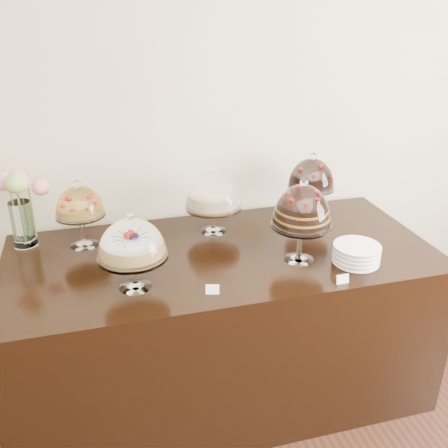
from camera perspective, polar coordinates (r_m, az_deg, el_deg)
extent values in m
cube|color=#C1B79B|center=(2.91, -0.96, 12.61)|extent=(5.00, 0.04, 3.00)
cube|color=black|center=(2.83, -0.27, -11.26)|extent=(2.20, 1.00, 0.90)
cone|color=white|center=(2.32, -10.10, -6.80)|extent=(0.15, 0.15, 0.02)
cylinder|color=white|center=(2.28, -10.24, -5.16)|extent=(0.03, 0.03, 0.13)
cylinder|color=white|center=(2.25, -10.37, -3.61)|extent=(0.31, 0.31, 0.01)
cylinder|color=tan|center=(2.23, -10.44, -2.77)|extent=(0.25, 0.25, 0.06)
sphere|color=#AD0F0D|center=(2.24, -8.90, -1.41)|extent=(0.02, 0.02, 0.02)
sphere|color=#AD0F0D|center=(2.25, -11.91, -1.45)|extent=(0.02, 0.02, 0.02)
sphere|color=#AD0F0D|center=(2.15, -10.75, -2.64)|extent=(0.02, 0.02, 0.02)
sphere|color=white|center=(2.17, -10.74, 0.76)|extent=(0.04, 0.04, 0.04)
cone|color=white|center=(2.54, 8.55, -3.73)|extent=(0.15, 0.15, 0.02)
cylinder|color=white|center=(2.50, 8.68, -1.89)|extent=(0.03, 0.03, 0.16)
cylinder|color=white|center=(2.46, 8.80, -0.11)|extent=(0.30, 0.30, 0.01)
cylinder|color=black|center=(2.44, 8.90, 1.18)|extent=(0.23, 0.23, 0.11)
sphere|color=#AD0F0D|center=(2.45, 10.10, 2.87)|extent=(0.02, 0.02, 0.02)
sphere|color=#AD0F0D|center=(2.47, 8.73, 3.13)|extent=(0.02, 0.02, 0.02)
sphere|color=#AD0F0D|center=(2.43, 7.61, 2.85)|extent=(0.02, 0.02, 0.02)
sphere|color=#AD0F0D|center=(2.37, 7.85, 2.28)|extent=(0.02, 0.02, 0.02)
sphere|color=#AD0F0D|center=(2.36, 9.27, 2.01)|extent=(0.02, 0.02, 0.02)
sphere|color=#AD0F0D|center=(2.39, 10.40, 2.31)|extent=(0.02, 0.02, 0.02)
sphere|color=white|center=(2.38, 9.15, 4.76)|extent=(0.04, 0.04, 0.04)
cone|color=white|center=(2.81, -1.23, -0.54)|extent=(0.15, 0.15, 0.02)
cylinder|color=white|center=(2.78, -1.24, 0.77)|extent=(0.03, 0.03, 0.12)
cylinder|color=white|center=(2.75, -1.25, 1.99)|extent=(0.31, 0.31, 0.01)
cylinder|color=#FFEAC5|center=(2.74, -1.26, 2.78)|extent=(0.26, 0.26, 0.07)
sphere|color=white|center=(2.69, -1.29, 5.69)|extent=(0.04, 0.04, 0.04)
cone|color=white|center=(3.01, 9.63, 0.93)|extent=(0.15, 0.15, 0.02)
cylinder|color=white|center=(2.98, 9.76, 2.59)|extent=(0.03, 0.03, 0.16)
cylinder|color=white|center=(2.95, 9.88, 4.18)|extent=(0.27, 0.27, 0.01)
cylinder|color=black|center=(2.93, 9.94, 4.97)|extent=(0.23, 0.23, 0.07)
sphere|color=#AD0F0D|center=(2.96, 10.92, 6.03)|extent=(0.02, 0.02, 0.02)
sphere|color=#AD0F0D|center=(2.93, 8.84, 6.04)|extent=(0.02, 0.02, 0.02)
sphere|color=#AD0F0D|center=(2.86, 10.26, 5.43)|extent=(0.02, 0.02, 0.02)
sphere|color=white|center=(2.89, 10.15, 7.63)|extent=(0.04, 0.04, 0.04)
cone|color=white|center=(2.75, -15.66, -2.08)|extent=(0.15, 0.15, 0.02)
cylinder|color=white|center=(2.72, -15.87, -0.46)|extent=(0.03, 0.03, 0.15)
cylinder|color=white|center=(2.68, -16.06, 1.07)|extent=(0.26, 0.26, 0.01)
cylinder|color=#B48934|center=(2.68, -16.12, 1.55)|extent=(0.21, 0.21, 0.04)
sphere|color=#AD0F0D|center=(2.68, -15.03, 2.37)|extent=(0.02, 0.02, 0.02)
sphere|color=#AD0F0D|center=(2.72, -15.93, 2.57)|extent=(0.02, 0.02, 0.02)
sphere|color=#AD0F0D|center=(2.70, -17.08, 2.31)|extent=(0.02, 0.02, 0.02)
sphere|color=#AD0F0D|center=(2.65, -17.37, 1.84)|extent=(0.02, 0.02, 0.02)
sphere|color=#AD0F0D|center=(2.61, -16.46, 1.62)|extent=(0.02, 0.02, 0.02)
sphere|color=#AD0F0D|center=(2.63, -15.28, 1.90)|extent=(0.02, 0.02, 0.02)
sphere|color=white|center=(2.62, -16.49, 4.43)|extent=(0.04, 0.04, 0.04)
cylinder|color=white|center=(2.81, -22.03, 0.04)|extent=(0.11, 0.11, 0.24)
cylinder|color=#476B2D|center=(2.79, -21.03, 1.20)|extent=(0.01, 0.01, 0.27)
sphere|color=pink|center=(2.73, -20.25, 3.97)|extent=(0.09, 0.09, 0.09)
cylinder|color=#476B2D|center=(2.84, -22.17, 1.61)|extent=(0.01, 0.01, 0.29)
sphere|color=pink|center=(2.85, -22.57, 4.69)|extent=(0.11, 0.11, 0.11)
cylinder|color=#476B2D|center=(2.79, -22.84, 1.45)|extent=(0.01, 0.01, 0.32)
sphere|color=pink|center=(2.74, -23.95, 4.48)|extent=(0.10, 0.10, 0.10)
cylinder|color=#476B2D|center=(2.74, -22.25, 1.33)|extent=(0.01, 0.01, 0.34)
sphere|color=#749D4C|center=(2.65, -22.76, 4.34)|extent=(0.10, 0.10, 0.10)
cylinder|color=white|center=(2.57, 14.79, -4.21)|extent=(0.22, 0.22, 0.01)
cylinder|color=white|center=(2.56, 14.82, -3.99)|extent=(0.21, 0.21, 0.01)
cylinder|color=white|center=(2.56, 14.85, -3.77)|extent=(0.22, 0.22, 0.01)
cylinder|color=white|center=(2.55, 14.87, -3.56)|extent=(0.21, 0.21, 0.01)
cylinder|color=white|center=(2.55, 14.90, -3.34)|extent=(0.22, 0.22, 0.01)
cylinder|color=white|center=(2.54, 14.93, -3.12)|extent=(0.21, 0.21, 0.01)
cylinder|color=white|center=(2.54, 14.95, -2.90)|extent=(0.22, 0.22, 0.01)
cylinder|color=white|center=(2.53, 14.98, -2.68)|extent=(0.21, 0.21, 0.01)
cylinder|color=white|center=(2.53, 15.01, -2.46)|extent=(0.22, 0.22, 0.01)
cube|color=white|center=(2.23, -1.33, -7.48)|extent=(0.06, 0.03, 0.04)
cube|color=white|center=(2.37, 13.40, -6.14)|extent=(0.06, 0.02, 0.04)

